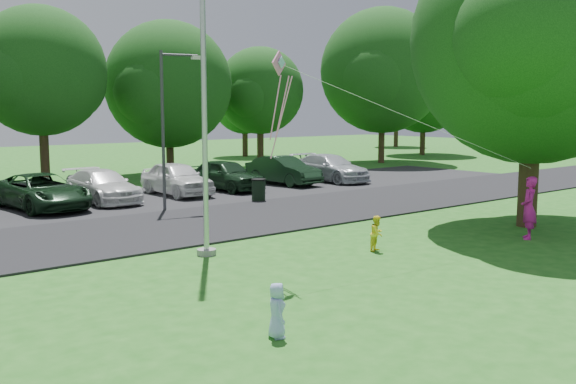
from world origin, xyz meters
TOP-DOWN VIEW (x-y plane):
  - ground at (0.00, 0.00)m, footprint 120.00×120.00m
  - park_road at (0.00, 9.00)m, footprint 60.00×6.00m
  - parking_strip at (0.00, 15.50)m, footprint 42.00×7.00m
  - flagpole at (-3.50, 5.00)m, footprint 0.50×0.50m
  - street_lamp at (-0.57, 12.18)m, footprint 1.64×0.52m
  - trash_can at (3.36, 11.97)m, footprint 0.60×0.60m
  - big_tree at (6.68, 1.92)m, footprint 8.58×7.75m
  - tree_row at (1.59, 24.23)m, footprint 64.35×11.94m
  - horizon_trees at (4.06, 33.88)m, footprint 77.46×7.20m
  - parked_cars at (-0.73, 15.47)m, footprint 23.01×5.25m
  - woman at (4.92, 0.86)m, footprint 0.80×0.76m
  - child_yellow at (0.31, 2.54)m, footprint 0.55×0.49m
  - child_blue at (-5.85, -0.94)m, footprint 0.44×0.53m
  - kite at (-2.92, 2.24)m, footprint 8.41×1.69m

SIDE VIEW (x-z plane):
  - ground at x=0.00m, z-range 0.00..0.00m
  - park_road at x=0.00m, z-range 0.00..0.06m
  - parking_strip at x=0.00m, z-range 0.00..0.06m
  - child_blue at x=-5.85m, z-range 0.00..0.93m
  - trash_can at x=3.36m, z-range 0.00..0.95m
  - child_yellow at x=0.31m, z-range 0.00..0.96m
  - parked_cars at x=-0.73m, z-range 0.03..1.49m
  - woman at x=4.92m, z-range 0.00..1.84m
  - street_lamp at x=-0.57m, z-range 0.60..6.49m
  - flagpole at x=-3.50m, z-range -0.83..9.17m
  - kite at x=-2.92m, z-range 2.76..5.73m
  - horizon_trees at x=4.06m, z-range 0.79..7.81m
  - tree_row at x=1.59m, z-range 0.27..11.15m
  - big_tree at x=6.68m, z-range 0.85..10.63m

